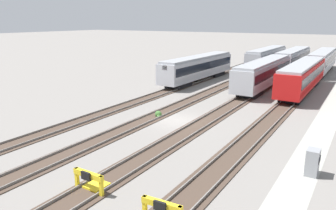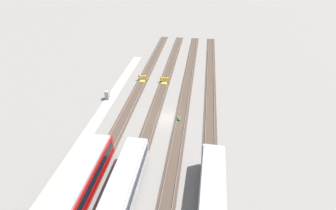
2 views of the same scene
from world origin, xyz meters
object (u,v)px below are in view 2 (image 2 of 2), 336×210
at_px(subway_car_front_row_leftmost, 74,196).
at_px(subway_car_front_row_left_inner, 118,202).
at_px(bumper_stop_nearest_track, 143,79).
at_px(electrical_cabinet, 107,95).
at_px(weed_clump, 179,119).
at_px(bumper_stop_near_inner_track, 164,81).

relative_size(subway_car_front_row_leftmost, subway_car_front_row_left_inner, 1.00).
height_order(bumper_stop_nearest_track, electrical_cabinet, electrical_cabinet).
distance_m(subway_car_front_row_left_inner, electrical_cabinet, 25.91).
bearing_deg(subway_car_front_row_leftmost, subway_car_front_row_left_inner, 90.00).
bearing_deg(bumper_stop_nearest_track, weed_clump, 34.19).
height_order(subway_car_front_row_left_inner, bumper_stop_nearest_track, subway_car_front_row_left_inner).
bearing_deg(electrical_cabinet, weed_clump, 69.86).
xyz_separation_m(subway_car_front_row_left_inner, weed_clump, (-18.78, 4.50, -1.80)).
bearing_deg(bumper_stop_near_inner_track, subway_car_front_row_left_inner, -0.06).
height_order(subway_car_front_row_leftmost, subway_car_front_row_left_inner, same).
distance_m(subway_car_front_row_left_inner, bumper_stop_near_inner_track, 32.09).
xyz_separation_m(subway_car_front_row_leftmost, electrical_cabinet, (-23.99, -4.86, -1.24)).
distance_m(bumper_stop_nearest_track, electrical_cabinet, 9.78).
bearing_deg(subway_car_front_row_leftmost, weed_clump, 153.55).
bearing_deg(electrical_cabinet, subway_car_front_row_left_inner, 22.04).
relative_size(subway_car_front_row_left_inner, electrical_cabinet, 11.26).
xyz_separation_m(bumper_stop_nearest_track, electrical_cabinet, (8.45, -4.93, 0.29)).
relative_size(bumper_stop_nearest_track, electrical_cabinet, 1.26).
bearing_deg(bumper_stop_near_inner_track, weed_clump, 18.57).
bearing_deg(electrical_cabinet, bumper_stop_nearest_track, 149.75).
bearing_deg(weed_clump, subway_car_front_row_leftmost, -26.45).
distance_m(electrical_cabinet, weed_clump, 15.14).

